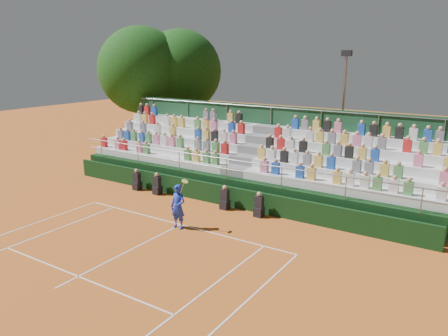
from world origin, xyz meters
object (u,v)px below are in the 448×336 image
Objects in this scene: tree_east at (180,71)px; tennis_player at (178,207)px; tree_west at (141,70)px; floodlight_mast at (343,103)px.

tennis_player is at bearing -52.35° from tree_east.
tree_west reaches higher than tree_east.
tennis_player is 0.24× the size of tree_west.
tennis_player is 17.69m from tree_east.
tree_east is (1.82, 2.36, -0.09)m from tree_west.
floodlight_mast is (15.02, 1.38, -1.68)m from tree_west.
floodlight_mast is at bearing -4.27° from tree_east.
tree_west reaches higher than floodlight_mast.
tree_east is at bearing 127.65° from tennis_player.
tree_west is 1.25× the size of floodlight_mast.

